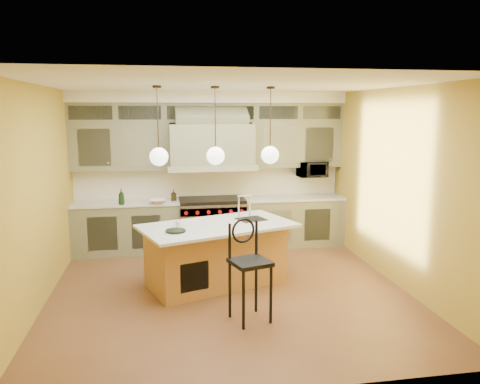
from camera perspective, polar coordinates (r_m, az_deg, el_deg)
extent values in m
plane|color=brown|center=(6.87, -1.38, -11.98)|extent=(5.00, 5.00, 0.00)
plane|color=white|center=(6.39, -1.49, 12.96)|extent=(5.00, 5.00, 0.00)
plane|color=#B09330|center=(8.93, -3.72, 2.72)|extent=(5.00, 0.00, 5.00)
plane|color=#B09330|center=(4.07, 3.63, -5.88)|extent=(5.00, 0.00, 5.00)
plane|color=#B09330|center=(6.60, -23.44, -0.59)|extent=(0.00, 5.00, 5.00)
plane|color=#B09330|center=(7.26, 18.51, 0.59)|extent=(0.00, 5.00, 5.00)
cube|color=#787A5A|center=(8.77, -13.58, -4.32)|extent=(1.90, 0.65, 0.90)
cube|color=#787A5A|center=(9.08, 6.36, -3.61)|extent=(1.90, 0.65, 0.90)
cube|color=silver|center=(8.67, -13.71, -1.31)|extent=(1.90, 0.68, 0.04)
cube|color=silver|center=(8.98, 6.41, -0.70)|extent=(1.90, 0.68, 0.04)
cube|color=white|center=(8.94, -3.69, 1.24)|extent=(5.00, 0.04, 0.56)
cube|color=#787A5A|center=(8.69, -14.40, 5.39)|extent=(1.75, 0.35, 0.85)
cube|color=#787A5A|center=(9.02, 6.73, 5.78)|extent=(1.75, 0.35, 0.85)
cube|color=#787A5A|center=(8.53, -3.52, 5.77)|extent=(1.50, 0.70, 0.75)
cube|color=gray|center=(8.57, -3.49, 3.10)|extent=(1.60, 0.76, 0.10)
cube|color=#333833|center=(8.68, -3.68, 9.63)|extent=(5.00, 0.35, 0.35)
cube|color=white|center=(8.67, -3.69, 11.45)|extent=(5.00, 0.47, 0.20)
cube|color=silver|center=(8.77, -3.41, -4.06)|extent=(1.20, 0.70, 0.90)
cube|color=black|center=(8.66, -3.45, -0.98)|extent=(1.20, 0.70, 0.06)
cube|color=silver|center=(8.38, -3.20, -2.39)|extent=(1.20, 0.06, 0.14)
cube|color=#AC7D3D|center=(7.01, -2.89, -7.71)|extent=(2.13, 1.51, 0.88)
cube|color=silver|center=(6.84, -2.74, -4.15)|extent=(2.45, 1.83, 0.04)
cube|color=black|center=(7.16, 1.40, -3.50)|extent=(0.51, 0.49, 0.05)
cylinder|color=black|center=(5.63, 0.43, -13.06)|extent=(0.04, 0.04, 0.72)
cylinder|color=black|center=(5.79, 3.79, -12.39)|extent=(0.04, 0.04, 0.72)
cylinder|color=black|center=(5.94, -1.25, -11.81)|extent=(0.04, 0.04, 0.72)
cylinder|color=black|center=(6.10, 1.98, -11.23)|extent=(0.04, 0.04, 0.72)
cube|color=black|center=(5.73, 1.25, -8.57)|extent=(0.55, 0.55, 0.05)
torus|color=black|center=(5.79, 0.40, -4.73)|extent=(0.31, 0.12, 0.31)
imported|color=black|center=(9.09, 8.77, 2.76)|extent=(0.54, 0.37, 0.30)
imported|color=black|center=(8.40, -14.26, -0.57)|extent=(0.12, 0.12, 0.28)
imported|color=black|center=(8.60, -8.10, -0.38)|extent=(0.10, 0.10, 0.20)
imported|color=silver|center=(8.39, -9.96, -1.14)|extent=(0.33, 0.33, 0.07)
imported|color=white|center=(6.71, -7.54, -3.88)|extent=(0.13, 0.13, 0.10)
cylinder|color=#2D2319|center=(6.65, -10.11, 12.52)|extent=(0.12, 0.12, 0.03)
cylinder|color=#2D2319|center=(6.64, -9.99, 8.68)|extent=(0.02, 0.02, 0.93)
sphere|color=white|center=(6.67, -9.86, 4.26)|extent=(0.26, 0.26, 0.26)
cylinder|color=#2D2319|center=(6.69, -3.07, 12.63)|extent=(0.12, 0.12, 0.03)
cylinder|color=#2D2319|center=(6.69, -3.04, 8.82)|extent=(0.02, 0.02, 0.93)
sphere|color=white|center=(6.71, -3.00, 4.42)|extent=(0.26, 0.26, 0.26)
cylinder|color=#2D2319|center=(6.83, 3.77, 12.57)|extent=(0.12, 0.12, 0.03)
cylinder|color=#2D2319|center=(6.82, 3.73, 8.83)|extent=(0.02, 0.02, 0.93)
sphere|color=white|center=(6.85, 3.68, 4.53)|extent=(0.26, 0.26, 0.26)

